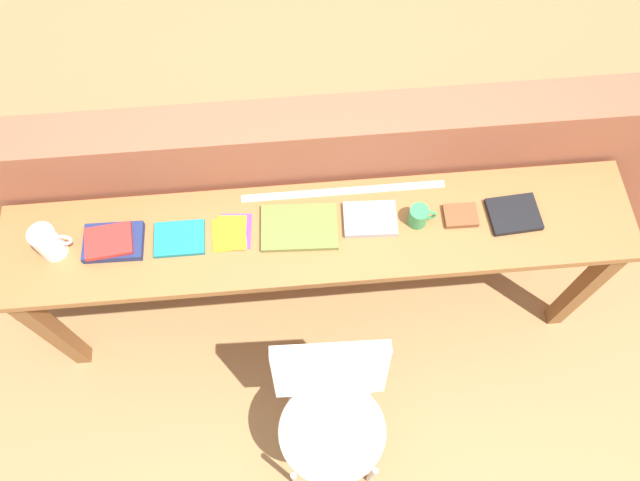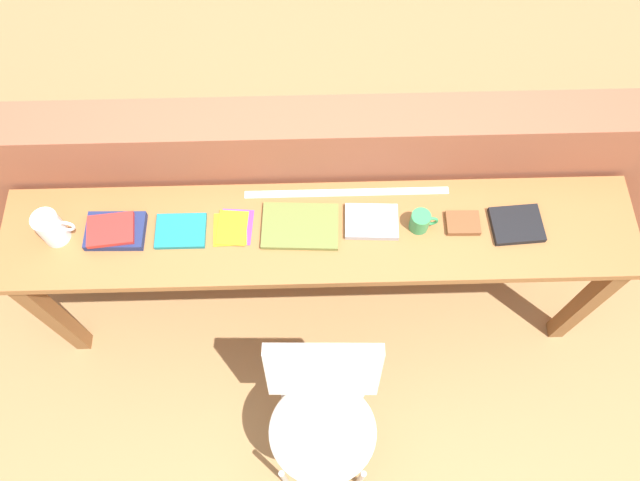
% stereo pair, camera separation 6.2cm
% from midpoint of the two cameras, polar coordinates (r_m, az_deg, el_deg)
% --- Properties ---
extents(ground_plane, '(40.00, 40.00, 0.00)m').
position_cam_midpoint_polar(ground_plane, '(3.16, -0.17, -11.19)').
color(ground_plane, '#9E7547').
extents(brick_wall_back, '(6.00, 0.20, 1.16)m').
position_cam_midpoint_polar(brick_wall_back, '(2.86, -1.29, 4.26)').
color(brick_wall_back, '#935138').
rests_on(brick_wall_back, ground).
extents(sideboard, '(2.50, 0.44, 0.88)m').
position_cam_midpoint_polar(sideboard, '(2.56, -0.78, -0.55)').
color(sideboard, '#996033').
rests_on(sideboard, ground).
extents(chair_white_moulded, '(0.45, 0.47, 0.89)m').
position_cam_midpoint_polar(chair_white_moulded, '(2.58, 0.34, -15.28)').
color(chair_white_moulded, silver).
rests_on(chair_white_moulded, ground).
extents(pitcher_white, '(0.14, 0.10, 0.18)m').
position_cam_midpoint_polar(pitcher_white, '(2.55, -24.23, -0.17)').
color(pitcher_white, white).
rests_on(pitcher_white, sideboard).
extents(book_stack_leftmost, '(0.23, 0.16, 0.06)m').
position_cam_midpoint_polar(book_stack_leftmost, '(2.52, -19.14, -0.13)').
color(book_stack_leftmost, navy).
rests_on(book_stack_leftmost, sideboard).
extents(magazine_cycling, '(0.19, 0.15, 0.02)m').
position_cam_midpoint_polar(magazine_cycling, '(2.48, -13.42, 0.16)').
color(magazine_cycling, '#19757A').
rests_on(magazine_cycling, sideboard).
extents(pamphlet_pile_colourful, '(0.16, 0.17, 0.01)m').
position_cam_midpoint_polar(pamphlet_pile_colourful, '(2.45, -8.77, 0.70)').
color(pamphlet_pile_colourful, purple).
rests_on(pamphlet_pile_colourful, sideboard).
extents(book_open_centre, '(0.31, 0.21, 0.02)m').
position_cam_midpoint_polar(book_open_centre, '(2.43, -2.63, 1.20)').
color(book_open_centre, olive).
rests_on(book_open_centre, sideboard).
extents(book_grey_hardcover, '(0.21, 0.16, 0.03)m').
position_cam_midpoint_polar(book_grey_hardcover, '(2.45, 3.88, 1.96)').
color(book_grey_hardcover, '#9E9EA3').
rests_on(book_grey_hardcover, sideboard).
extents(mug, '(0.11, 0.08, 0.09)m').
position_cam_midpoint_polar(mug, '(2.44, 8.32, 2.21)').
color(mug, '#338C4C').
rests_on(mug, sideboard).
extents(leather_journal_brown, '(0.13, 0.10, 0.02)m').
position_cam_midpoint_polar(leather_journal_brown, '(2.51, 12.04, 2.23)').
color(leather_journal_brown, brown).
rests_on(leather_journal_brown, sideboard).
extents(book_repair_rightmost, '(0.21, 0.17, 0.02)m').
position_cam_midpoint_polar(book_repair_rightmost, '(2.56, 16.63, 2.29)').
color(book_repair_rightmost, black).
rests_on(book_repair_rightmost, sideboard).
extents(ruler_metal_back_edge, '(0.82, 0.03, 0.00)m').
position_cam_midpoint_polar(ruler_metal_back_edge, '(2.52, 1.45, 4.51)').
color(ruler_metal_back_edge, silver).
rests_on(ruler_metal_back_edge, sideboard).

